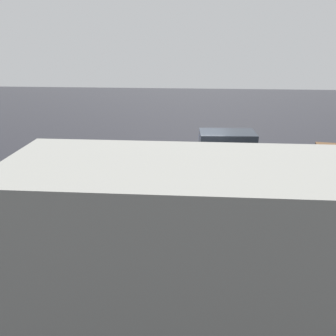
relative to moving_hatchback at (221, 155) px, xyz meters
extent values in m
plane|color=black|center=(1.09, 0.31, -1.03)|extent=(60.00, 60.00, 0.00)
cube|color=slate|center=(1.09, 4.51, -1.01)|extent=(24.00, 3.20, 0.04)
cube|color=blue|center=(0.09, 0.00, -0.23)|extent=(3.98, 1.90, 0.99)
cube|color=#1E232B|center=(-0.22, -0.01, 0.65)|extent=(2.41, 1.61, 0.77)
cylinder|color=black|center=(1.34, 0.78, -0.73)|extent=(0.61, 0.25, 0.60)
cylinder|color=black|center=(1.41, -0.64, -0.73)|extent=(0.61, 0.25, 0.60)
cylinder|color=black|center=(-1.23, 0.65, -0.73)|extent=(0.61, 0.25, 0.60)
cylinder|color=black|center=(-1.16, -0.77, -0.73)|extent=(0.61, 0.25, 0.60)
cylinder|color=red|center=(4.10, 3.22, -0.72)|extent=(0.22, 0.22, 0.62)
sphere|color=red|center=(4.10, 3.22, -0.35)|extent=(0.26, 0.26, 0.26)
cylinder|color=red|center=(3.94, 3.22, -0.64)|extent=(0.10, 0.09, 0.09)
cylinder|color=red|center=(4.26, 3.22, -0.64)|extent=(0.10, 0.09, 0.09)
cylinder|color=#2D2D2D|center=(4.10, 3.22, -1.00)|extent=(0.31, 0.31, 0.06)
cube|color=#1E8C4C|center=(4.75, 3.37, -0.30)|extent=(0.32, 0.41, 0.55)
sphere|color=tan|center=(4.75, 3.37, 0.08)|extent=(0.22, 0.22, 0.22)
cylinder|color=#1E1E2D|center=(4.77, 3.28, -0.80)|extent=(0.13, 0.13, 0.45)
cylinder|color=#1E1E2D|center=(4.73, 3.46, -0.80)|extent=(0.13, 0.13, 0.45)
cylinder|color=#1E8C4C|center=(4.81, 3.14, -0.30)|extent=(0.09, 0.09, 0.50)
cylinder|color=#1E8C4C|center=(4.70, 3.61, -0.30)|extent=(0.09, 0.09, 0.50)
cylinder|color=#B7BABF|center=(-2.12, 6.37, -0.50)|extent=(0.04, 0.04, 1.05)
cylinder|color=#B7BABF|center=(-0.74, 6.37, -0.50)|extent=(0.04, 0.04, 1.05)
cylinder|color=#B7BABF|center=(0.64, 6.37, -0.50)|extent=(0.04, 0.04, 1.05)
cylinder|color=#B7BABF|center=(2.02, 6.37, -0.50)|extent=(0.04, 0.04, 1.05)
cylinder|color=#B7BABF|center=(3.40, 6.37, -0.50)|extent=(0.04, 0.04, 1.05)
cylinder|color=#B7BABF|center=(-0.05, 6.37, -0.03)|extent=(6.90, 0.04, 0.04)
cylinder|color=#B7BABF|center=(-0.05, 6.37, -0.45)|extent=(6.90, 0.04, 0.04)
cylinder|color=#4C4C51|center=(5.49, 4.43, 0.17)|extent=(0.07, 0.07, 2.40)
cube|color=black|center=(5.49, 4.43, 1.12)|extent=(0.04, 0.44, 0.44)
cylinder|color=black|center=(0.40, -0.17, -1.02)|extent=(3.34, 3.34, 0.01)
cube|color=slate|center=(-1.17, 10.34, 1.03)|extent=(10.35, 2.40, 4.11)
camera|label=1|loc=(1.09, 15.57, 4.86)|focal=40.00mm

